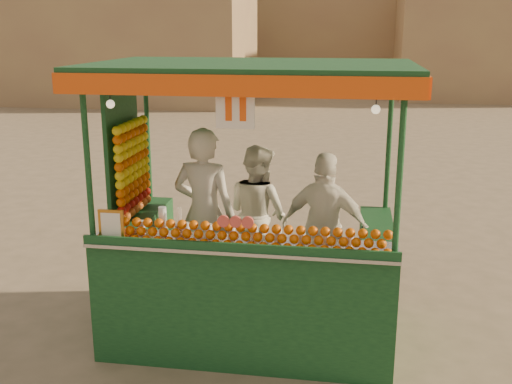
% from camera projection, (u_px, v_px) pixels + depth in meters
% --- Properties ---
extents(ground, '(90.00, 90.00, 0.00)m').
position_uv_depth(ground, '(294.00, 332.00, 6.48)').
color(ground, '#675C49').
rests_on(ground, ground).
extents(building_left, '(10.00, 6.00, 6.00)m').
position_uv_depth(building_left, '(132.00, 31.00, 26.12)').
color(building_left, '#9E855A').
rests_on(building_left, ground).
extents(building_right, '(9.00, 6.00, 5.00)m').
position_uv_depth(building_right, '(499.00, 42.00, 27.64)').
color(building_right, '#9E855A').
rests_on(building_right, ground).
extents(building_center, '(14.00, 7.00, 7.00)m').
position_uv_depth(building_center, '(311.00, 21.00, 34.46)').
color(building_center, '#9E855A').
rests_on(building_center, ground).
extents(juice_cart, '(3.11, 2.01, 2.83)m').
position_uv_depth(juice_cart, '(243.00, 255.00, 6.17)').
color(juice_cart, '#0F371B').
rests_on(juice_cart, ground).
extents(vendor_left, '(0.72, 0.53, 1.84)m').
position_uv_depth(vendor_left, '(204.00, 213.00, 6.42)').
color(vendor_left, silver).
rests_on(vendor_left, ground).
extents(vendor_middle, '(0.97, 0.94, 1.57)m').
position_uv_depth(vendor_middle, '(258.00, 213.00, 6.87)').
color(vendor_middle, silver).
rests_on(vendor_middle, ground).
extents(vendor_right, '(1.01, 0.60, 1.61)m').
position_uv_depth(vendor_right, '(325.00, 228.00, 6.30)').
color(vendor_right, white).
rests_on(vendor_right, ground).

